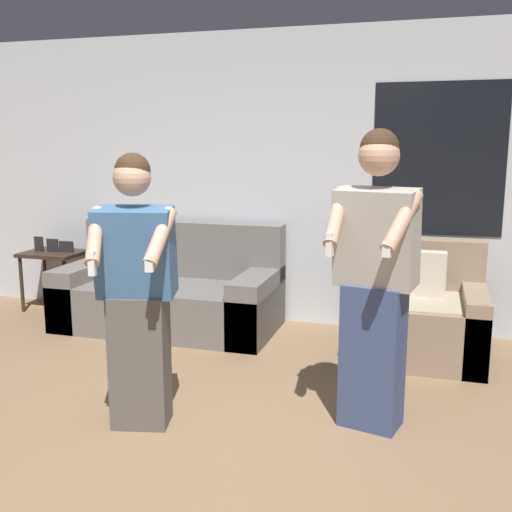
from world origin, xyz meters
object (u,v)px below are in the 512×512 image
(person_left, at_px, (137,294))
(person_right, at_px, (375,281))
(couch, at_px, (171,294))
(armchair, at_px, (420,316))
(side_table, at_px, (53,259))

(person_left, bearing_deg, person_right, 15.99)
(couch, relative_size, armchair, 2.01)
(armchair, bearing_deg, couch, 176.87)
(person_right, bearing_deg, armchair, 79.65)
(couch, bearing_deg, side_table, 171.68)
(couch, height_order, armchair, couch)
(couch, xyz_separation_m, armchair, (2.24, -0.12, 0.00))
(side_table, bearing_deg, person_left, -45.64)
(person_left, bearing_deg, side_table, 134.36)
(couch, bearing_deg, person_left, -70.91)
(couch, height_order, side_table, couch)
(person_right, bearing_deg, couch, 142.84)
(person_left, bearing_deg, couch, 109.09)
(couch, height_order, person_left, person_left)
(side_table, bearing_deg, person_right, -26.83)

